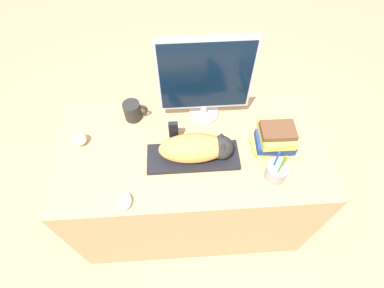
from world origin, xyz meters
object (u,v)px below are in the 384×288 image
(cat, at_px, (198,148))
(book_stack, at_px, (275,138))
(coffee_mug, at_px, (133,111))
(baseball, at_px, (80,139))
(monitor, at_px, (205,78))
(keyboard, at_px, (192,157))
(phone, at_px, (174,131))
(pen_cup, at_px, (276,172))
(computer_mouse, at_px, (125,201))

(cat, xyz_separation_m, book_stack, (0.37, 0.05, -0.02))
(book_stack, bearing_deg, coffee_mug, 161.46)
(coffee_mug, bearing_deg, baseball, -149.77)
(monitor, height_order, baseball, monitor)
(cat, bearing_deg, book_stack, 6.93)
(baseball, relative_size, book_stack, 0.33)
(keyboard, xyz_separation_m, book_stack, (0.40, 0.05, 0.06))
(cat, height_order, phone, cat)
(cat, distance_m, phone, 0.17)
(monitor, bearing_deg, pen_cup, -53.74)
(keyboard, height_order, baseball, baseball)
(monitor, height_order, pen_cup, monitor)
(pen_cup, height_order, book_stack, pen_cup)
(pen_cup, xyz_separation_m, phone, (-0.46, 0.25, 0.02))
(keyboard, relative_size, cat, 1.25)
(monitor, height_order, book_stack, monitor)
(coffee_mug, distance_m, baseball, 0.30)
(pen_cup, relative_size, phone, 1.68)
(keyboard, distance_m, baseball, 0.56)
(keyboard, distance_m, phone, 0.16)
(cat, distance_m, monitor, 0.33)
(cat, distance_m, pen_cup, 0.37)
(computer_mouse, relative_size, pen_cup, 0.39)
(baseball, bearing_deg, coffee_mug, 30.23)
(keyboard, bearing_deg, book_stack, 6.44)
(keyboard, xyz_separation_m, baseball, (-0.55, 0.13, 0.02))
(keyboard, distance_m, cat, 0.08)
(computer_mouse, height_order, book_stack, book_stack)
(monitor, xyz_separation_m, coffee_mug, (-0.37, 0.00, -0.21))
(pen_cup, bearing_deg, computer_mouse, -172.78)
(monitor, distance_m, phone, 0.30)
(cat, bearing_deg, computer_mouse, -147.88)
(cat, bearing_deg, pen_cup, -19.82)
(cat, distance_m, coffee_mug, 0.42)
(book_stack, bearing_deg, keyboard, -173.56)
(computer_mouse, bearing_deg, pen_cup, 7.22)
(book_stack, bearing_deg, phone, 170.75)
(pen_cup, bearing_deg, keyboard, 161.60)
(baseball, bearing_deg, cat, -12.44)
(baseball, bearing_deg, book_stack, -4.93)
(pen_cup, height_order, baseball, pen_cup)
(keyboard, relative_size, phone, 3.53)
(cat, xyz_separation_m, pen_cup, (0.34, -0.12, -0.04))
(coffee_mug, bearing_deg, keyboard, -43.66)
(keyboard, xyz_separation_m, pen_cup, (0.37, -0.12, 0.03))
(coffee_mug, bearing_deg, book_stack, -18.54)
(monitor, relative_size, baseball, 6.94)
(cat, relative_size, book_stack, 1.68)
(phone, bearing_deg, pen_cup, -28.54)
(computer_mouse, distance_m, baseball, 0.41)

